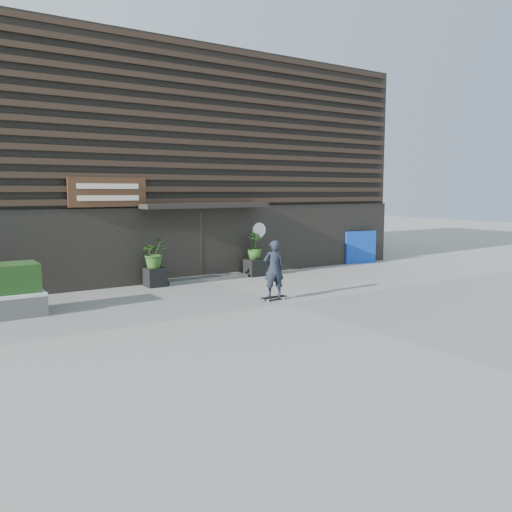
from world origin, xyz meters
TOP-DOWN VIEW (x-y plane):
  - ground at (0.00, 0.00)m, footprint 80.00×80.00m
  - entrance_step at (0.00, 4.60)m, footprint 3.00×0.80m
  - planter_pot_left at (-1.90, 4.40)m, footprint 0.60×0.60m
  - bamboo_left at (-1.90, 4.40)m, footprint 0.86×0.75m
  - planter_pot_right at (1.90, 4.40)m, footprint 0.60×0.60m
  - bamboo_right at (1.90, 4.40)m, footprint 0.54×0.54m
  - blue_tarp at (7.43, 4.70)m, footprint 1.45×0.38m
  - building at (-0.00, 9.96)m, footprint 18.00×11.00m
  - skateboarder at (0.05, 0.57)m, footprint 0.78×0.54m

SIDE VIEW (x-z plane):
  - ground at x=0.00m, z-range 0.00..0.00m
  - entrance_step at x=0.00m, z-range 0.00..0.12m
  - planter_pot_left at x=-1.90m, z-range 0.00..0.60m
  - planter_pot_right at x=1.90m, z-range 0.00..0.60m
  - blue_tarp at x=7.43m, z-range 0.00..1.36m
  - skateboarder at x=0.05m, z-range 0.04..1.72m
  - bamboo_left at x=-1.90m, z-range 0.60..1.56m
  - bamboo_right at x=1.90m, z-range 0.60..1.56m
  - building at x=0.00m, z-range -0.01..7.99m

